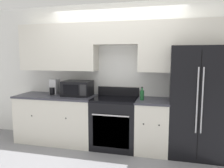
% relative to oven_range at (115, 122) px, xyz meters
% --- Properties ---
extents(ground_plane, '(12.00, 12.00, 0.00)m').
position_rel_oven_range_xyz_m(ground_plane, '(-0.05, -0.31, -0.45)').
color(ground_plane, gray).
extents(wall_back, '(8.00, 0.39, 2.60)m').
position_rel_oven_range_xyz_m(wall_back, '(-0.06, 0.27, 1.07)').
color(wall_back, white).
rests_on(wall_back, ground_plane).
extents(lower_cabinets_left, '(1.52, 0.64, 0.90)m').
position_rel_oven_range_xyz_m(lower_cabinets_left, '(-1.14, -0.00, -0.00)').
color(lower_cabinets_left, silver).
rests_on(lower_cabinets_left, ground_plane).
extents(lower_cabinets_right, '(0.56, 0.64, 0.90)m').
position_rel_oven_range_xyz_m(lower_cabinets_right, '(0.66, -0.00, -0.00)').
color(lower_cabinets_right, silver).
rests_on(lower_cabinets_right, ground_plane).
extents(oven_range, '(0.78, 0.65, 1.06)m').
position_rel_oven_range_xyz_m(oven_range, '(0.00, 0.00, 0.00)').
color(oven_range, black).
rests_on(oven_range, ground_plane).
extents(refrigerator, '(0.85, 0.72, 1.79)m').
position_rel_oven_range_xyz_m(refrigerator, '(1.36, 0.03, 0.44)').
color(refrigerator, black).
rests_on(refrigerator, ground_plane).
extents(microwave, '(0.53, 0.39, 0.28)m').
position_rel_oven_range_xyz_m(microwave, '(-0.74, 0.07, 0.58)').
color(microwave, black).
rests_on(microwave, lower_cabinets_left).
extents(bottle, '(0.07, 0.07, 0.23)m').
position_rel_oven_range_xyz_m(bottle, '(0.48, -0.06, 0.53)').
color(bottle, '#195928').
rests_on(bottle, lower_cabinets_right).
extents(paper_towel_holder, '(0.14, 0.24, 0.29)m').
position_rel_oven_range_xyz_m(paper_towel_holder, '(-1.22, 0.08, 0.58)').
color(paper_towel_holder, '#B7B7BC').
rests_on(paper_towel_holder, lower_cabinets_left).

